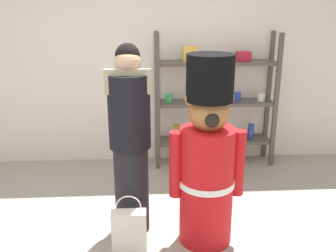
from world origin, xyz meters
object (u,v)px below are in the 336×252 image
teddy_bear_guard (207,160)px  shopping_bag (129,230)px  merchandise_shelf (215,100)px  person_shopper (130,140)px

teddy_bear_guard → shopping_bag: 0.85m
merchandise_shelf → person_shopper: size_ratio=0.99×
person_shopper → merchandise_shelf: bearing=56.2°
merchandise_shelf → teddy_bear_guard: size_ratio=1.03×
teddy_bear_guard → shopping_bag: bearing=-168.6°
merchandise_shelf → teddy_bear_guard: 1.70m
merchandise_shelf → teddy_bear_guard: (-0.35, -1.66, -0.09)m
merchandise_shelf → teddy_bear_guard: bearing=-102.0°
person_shopper → shopping_bag: bearing=-93.0°
merchandise_shelf → shopping_bag: (-1.00, -1.79, -0.63)m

